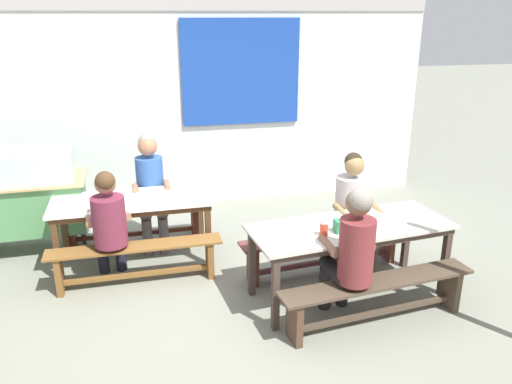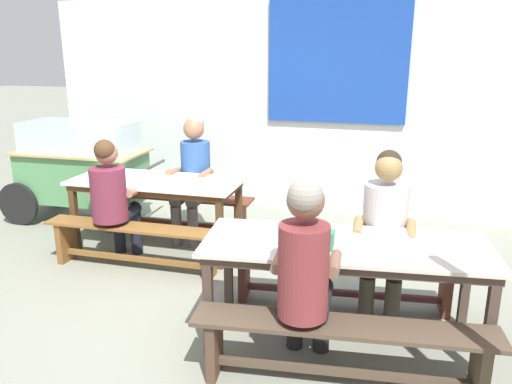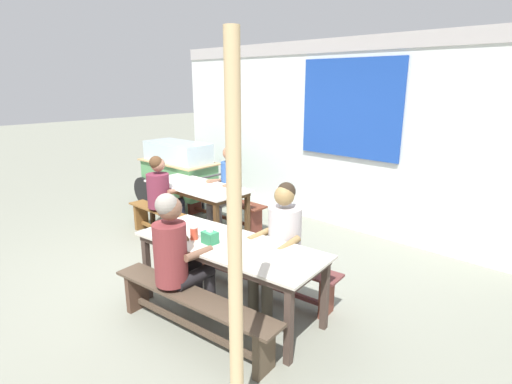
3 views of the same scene
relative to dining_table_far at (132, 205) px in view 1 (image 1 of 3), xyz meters
name	(u,v)px [view 1 (image 1 of 3)]	position (x,y,z in m)	size (l,w,h in m)	color
ground_plane	(241,296)	(0.98, -0.98, -0.65)	(40.00, 40.00, 0.00)	gray
backdrop_wall	(203,99)	(0.99, 1.74, 0.82)	(6.34, 0.23, 2.81)	silver
dining_table_far	(132,205)	(0.00, 0.00, 0.00)	(1.69, 0.75, 0.73)	white
dining_table_near	(350,232)	(1.99, -1.16, 0.00)	(1.97, 0.96, 0.73)	beige
bench_far_back	(134,219)	(-0.01, 0.51, -0.37)	(1.66, 0.34, 0.42)	brown
bench_far_front	(136,259)	(0.01, -0.51, -0.38)	(1.72, 0.29, 0.42)	brown
bench_near_back	(324,246)	(1.93, -0.65, -0.37)	(1.83, 0.48, 0.42)	brown
bench_near_front	(377,294)	(2.05, -1.67, -0.37)	(1.82, 0.49, 0.42)	#4B3B2D
food_cart	(16,194)	(-1.27, 0.58, 0.02)	(1.82, 0.80, 1.17)	#549259
person_right_near_table	(354,207)	(2.22, -0.69, 0.05)	(0.45, 0.60, 1.26)	#413B30
person_center_facing	(151,184)	(0.20, 0.45, 0.08)	(0.43, 0.59, 1.31)	#62595B
person_near_front	(352,249)	(1.81, -1.63, 0.07)	(0.43, 0.58, 1.30)	black
person_left_back_turned	(109,221)	(-0.22, -0.45, 0.02)	(0.46, 0.56, 1.21)	#1C1F2D
tissue_box	(342,226)	(1.86, -1.28, 0.13)	(0.14, 0.11, 0.14)	#2F8656
condiment_jar	(324,229)	(1.67, -1.33, 0.14)	(0.08, 0.08, 0.13)	#D14730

